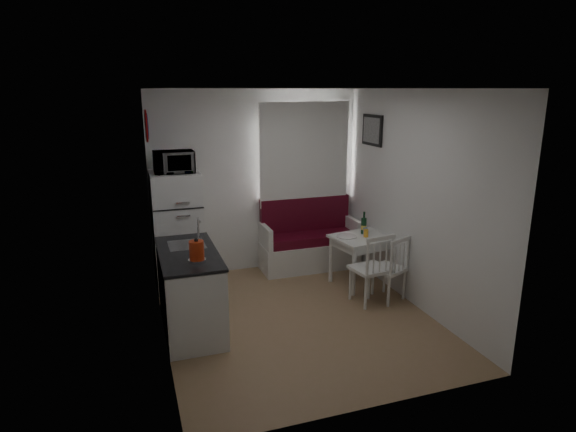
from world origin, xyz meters
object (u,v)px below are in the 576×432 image
bench (309,245)px  kettle (197,251)px  dining_table (367,241)px  wine_bottle (364,223)px  fridge (178,231)px  chair_right (391,263)px  chair_left (374,262)px  kitchen_counter (190,290)px  microwave (174,162)px

bench → kettle: size_ratio=6.03×
dining_table → wine_bottle: wine_bottle is taller
fridge → kettle: 1.62m
chair_right → chair_left: bearing=157.6°
bench → kitchen_counter: bearing=-144.8°
kitchen_counter → microwave: microwave is taller
chair_left → chair_right: 0.25m
bench → fridge: bearing=-176.6°
kitchen_counter → kettle: (0.05, -0.36, 0.56)m
kitchen_counter → wine_bottle: kitchen_counter is taller
dining_table → wine_bottle: 0.25m
bench → microwave: 2.35m
chair_right → microwave: size_ratio=1.03×
bench → chair_right: bench is taller
chair_left → wine_bottle: wine_bottle is taller
microwave → wine_bottle: size_ratio=1.63×
kitchen_counter → fridge: (0.02, 1.24, 0.33)m
chair_left → fridge: bearing=139.7°
dining_table → fridge: size_ratio=0.64×
chair_left → kettle: (-2.16, -0.24, 0.46)m
chair_left → kettle: bearing=178.0°
dining_table → fridge: fridge is taller
bench → kettle: bearing=-137.6°
kitchen_counter → fridge: bearing=89.1°
kitchen_counter → microwave: 1.73m
chair_left → dining_table: bearing=61.7°
bench → chair_left: 1.52m
fridge → chair_right: bearing=-29.2°
fridge → kettle: (0.03, -1.60, 0.24)m
chair_right → fridge: (-2.43, 1.36, 0.26)m
kitchen_counter → fridge: fridge is taller
bench → dining_table: bearing=-57.4°
dining_table → microwave: (-2.43, 0.65, 1.10)m
kitchen_counter → microwave: (0.02, 1.19, 1.25)m
kitchen_counter → chair_left: kitchen_counter is taller
wine_bottle → bench: bearing=126.1°
chair_right → kettle: bearing=161.8°
fridge → microwave: bearing=-90.0°
microwave → kettle: size_ratio=2.09×
kitchen_counter → chair_right: kitchen_counter is taller
dining_table → chair_right: 0.66m
kettle → dining_table: bearing=20.6°
dining_table → kettle: 2.60m
bench → chair_left: bearing=-79.3°
fridge → kitchen_counter: bearing=-90.9°
bench → microwave: microwave is taller
microwave → bench: bearing=4.9°
bench → kettle: kettle is taller
bench → fridge: (-1.91, -0.11, 0.44)m
fridge → microwave: microwave is taller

